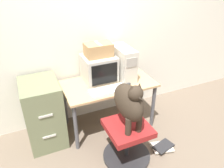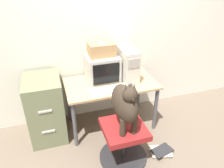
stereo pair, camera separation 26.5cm
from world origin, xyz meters
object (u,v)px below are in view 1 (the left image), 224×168
office_chair (127,141)px  cardboard_box (98,50)px  crt_monitor (99,68)px  dog (129,102)px  pc_tower (123,63)px  keyboard (108,90)px  book_stack_floor (162,147)px  filing_cabinet (44,113)px

office_chair → cardboard_box: (-0.03, 0.81, 0.88)m
crt_monitor → dog: bearing=-88.2°
crt_monitor → office_chair: (0.03, -0.81, -0.62)m
pc_tower → office_chair: pc_tower is taller
keyboard → office_chair: bearing=-85.7°
office_chair → dog: bearing=-90.0°
dog → book_stack_floor: size_ratio=1.99×
book_stack_floor → dog: bearing=172.2°
dog → filing_cabinet: 1.17m
pc_tower → cardboard_box: (-0.33, 0.06, 0.22)m
pc_tower → office_chair: 1.05m
crt_monitor → filing_cabinet: (-0.81, -0.08, -0.44)m
filing_cabinet → crt_monitor: bearing=5.9°
office_chair → book_stack_floor: (0.49, -0.07, -0.23)m
keyboard → pc_tower: bearing=38.0°
dog → filing_cabinet: size_ratio=0.69×
dog → keyboard: bearing=94.3°
pc_tower → book_stack_floor: (0.18, -0.82, -0.89)m
office_chair → filing_cabinet: size_ratio=0.66×
office_chair → filing_cabinet: filing_cabinet is taller
office_chair → filing_cabinet: (-0.83, 0.72, 0.17)m
pc_tower → dog: bearing=-112.0°
pc_tower → dog: (-0.31, -0.76, -0.11)m
cardboard_box → crt_monitor: bearing=-90.0°
keyboard → dog: (0.04, -0.49, 0.10)m
keyboard → cardboard_box: cardboard_box is taller
cardboard_box → dog: bearing=-88.2°
filing_cabinet → cardboard_box: size_ratio=2.54×
office_chair → dog: dog is taller
pc_tower → office_chair: (-0.31, -0.75, -0.66)m
crt_monitor → filing_cabinet: crt_monitor is taller
dog → book_stack_floor: bearing=-7.8°
pc_tower → office_chair: bearing=-112.1°
keyboard → crt_monitor: bearing=88.1°
crt_monitor → book_stack_floor: (0.52, -0.88, -0.85)m
dog → cardboard_box: (-0.03, 0.81, 0.32)m
keyboard → book_stack_floor: 1.03m
keyboard → cardboard_box: size_ratio=1.38×
pc_tower → cardboard_box: 0.40m
keyboard → book_stack_floor: bearing=-46.7°
dog → office_chair: bearing=90.0°
pc_tower → dog: size_ratio=0.82×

